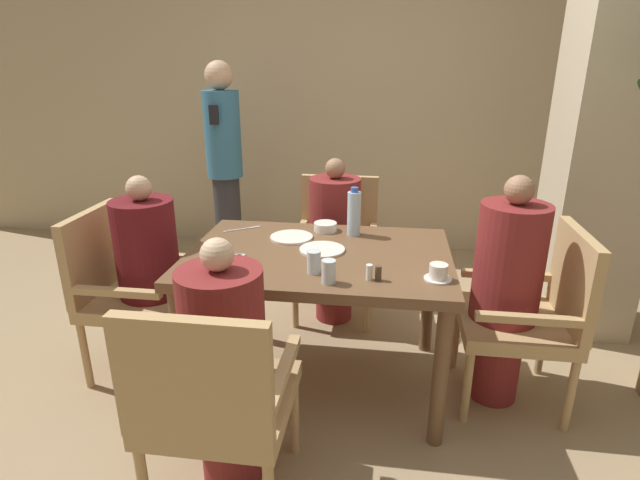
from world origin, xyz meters
The scene contains 24 objects.
ground_plane centered at (0.00, 0.00, 0.00)m, with size 16.00×16.00×0.00m, color #9E8460.
wall_back centered at (0.00, 2.17, 1.40)m, with size 8.00×0.06×2.80m.
pillar_stone centered at (1.58, 0.87, 1.35)m, with size 0.52×0.52×2.70m.
dining_table centered at (0.00, 0.00, 0.65)m, with size 1.30×0.91×0.74m.
chair_left_side centered at (-1.05, 0.00, 0.50)m, with size 0.53×0.53×0.91m.
diner_in_left_chair centered at (-0.91, 0.00, 0.57)m, with size 0.32×0.32×1.10m.
chair_far_side centered at (0.00, 0.86, 0.50)m, with size 0.53×0.53×0.91m.
diner_in_far_chair centered at (0.00, 0.72, 0.56)m, with size 0.32×0.32×1.08m.
chair_right_side centered at (1.05, 0.00, 0.50)m, with size 0.53×0.53×0.91m.
diner_in_right_chair centered at (0.91, 0.00, 0.60)m, with size 0.32×0.32×1.16m.
chair_near_corner centered at (-0.26, -0.86, 0.50)m, with size 0.53×0.53×0.91m.
diner_in_near_chair centered at (-0.26, -0.72, 0.55)m, with size 0.32×0.32×1.06m.
standing_host centered at (-0.96, 1.48, 0.88)m, with size 0.28×0.32×1.64m.
plate_main_left centered at (-0.17, 0.19, 0.75)m, with size 0.23×0.23×0.01m.
plate_main_right centered at (0.01, 0.03, 0.75)m, with size 0.23×0.23×0.01m.
teacup_with_saucer centered at (0.56, -0.25, 0.78)m, with size 0.12×0.12×0.07m.
bowl_small centered at (-0.01, 0.34, 0.77)m, with size 0.13×0.13×0.05m.
water_bottle centered at (0.15, 0.29, 0.87)m, with size 0.07×0.07×0.27m.
glass_tall_near centered at (0.09, -0.35, 0.80)m, with size 0.06×0.06×0.10m.
glass_tall_mid centered at (0.01, -0.25, 0.80)m, with size 0.06×0.06×0.10m.
salt_shaker centered at (0.26, -0.29, 0.78)m, with size 0.03×0.03×0.07m.
pepper_shaker centered at (0.30, -0.29, 0.78)m, with size 0.03×0.03×0.07m.
fork_beside_plate centered at (-0.43, -0.09, 0.75)m, with size 0.21×0.02×0.00m.
knife_beside_plate centered at (-0.47, 0.30, 0.75)m, with size 0.18×0.14×0.00m.
Camera 1 is at (0.33, -2.28, 1.65)m, focal length 28.00 mm.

